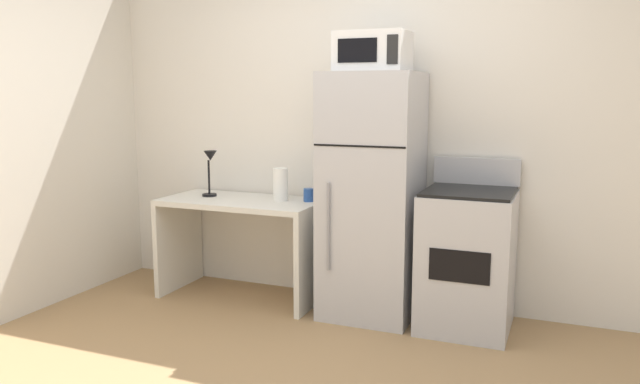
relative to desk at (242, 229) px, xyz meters
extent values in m
cube|color=silver|center=(0.94, 0.37, 0.77)|extent=(5.00, 0.10, 2.60)
cube|color=silver|center=(0.00, 0.00, 0.20)|extent=(1.20, 0.60, 0.04)
cube|color=silver|center=(-0.58, 0.00, -0.17)|extent=(0.04, 0.60, 0.71)
cube|color=silver|center=(0.58, 0.00, -0.17)|extent=(0.04, 0.60, 0.71)
cylinder|color=black|center=(-0.30, 0.03, 0.23)|extent=(0.11, 0.11, 0.02)
cylinder|color=black|center=(-0.30, 0.03, 0.37)|extent=(0.02, 0.02, 0.26)
cone|color=black|center=(-0.27, 0.01, 0.54)|extent=(0.10, 0.10, 0.08)
cylinder|color=white|center=(0.29, 0.06, 0.34)|extent=(0.11, 0.11, 0.24)
cylinder|color=#264C99|center=(0.50, 0.11, 0.27)|extent=(0.08, 0.08, 0.09)
cube|color=#B7B7BC|center=(1.01, 0.01, 0.31)|extent=(0.62, 0.59, 1.67)
cube|color=black|center=(1.01, -0.29, 0.68)|extent=(0.61, 0.00, 0.01)
cylinder|color=gray|center=(0.81, -0.30, 0.14)|extent=(0.02, 0.02, 0.58)
cube|color=silver|center=(1.01, -0.01, 1.27)|extent=(0.46, 0.34, 0.26)
cube|color=black|center=(0.96, -0.19, 1.27)|extent=(0.26, 0.01, 0.15)
cube|color=black|center=(1.19, -0.19, 1.27)|extent=(0.07, 0.01, 0.18)
cube|color=#B7B7BC|center=(1.67, 0.00, -0.08)|extent=(0.58, 0.60, 0.90)
cube|color=black|center=(1.67, 0.00, 0.38)|extent=(0.55, 0.58, 0.02)
cube|color=#B7B7BC|center=(1.67, 0.28, 0.48)|extent=(0.58, 0.04, 0.18)
cube|color=black|center=(1.67, -0.30, -0.03)|extent=(0.37, 0.01, 0.20)
camera|label=1|loc=(2.24, -3.94, 1.00)|focal=34.34mm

